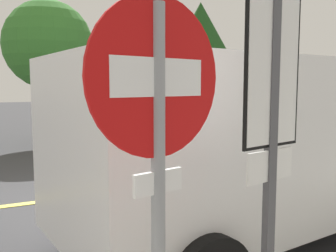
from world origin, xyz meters
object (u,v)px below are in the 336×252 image
object	(u,v)px
stop_sign	(158,154)
tree_centre_verge	(200,36)
white_van	(269,138)
tree_left_verge	(48,46)
speed_limit_sign	(272,111)
car_blue_approaching	(264,126)

from	to	relation	value
stop_sign	tree_centre_verge	size ratio (longest dim) A/B	0.46
white_van	tree_left_verge	xyz separation A→B (m)	(-1.41, 9.00, 1.91)
stop_sign	speed_limit_sign	world-z (taller)	speed_limit_sign
stop_sign	tree_centre_verge	world-z (taller)	tree_centre_verge
tree_left_verge	tree_centre_verge	bearing A→B (deg)	3.86
tree_left_verge	tree_centre_verge	distance (m)	5.87
speed_limit_sign	tree_centre_verge	distance (m)	12.86
white_van	tree_centre_verge	bearing A→B (deg)	64.86
speed_limit_sign	car_blue_approaching	world-z (taller)	speed_limit_sign
stop_sign	tree_left_verge	world-z (taller)	tree_left_verge
car_blue_approaching	tree_centre_verge	xyz separation A→B (m)	(0.68, 4.77, 3.05)
white_van	stop_sign	bearing A→B (deg)	-139.41
car_blue_approaching	tree_left_verge	xyz separation A→B (m)	(-5.14, 4.38, 2.38)
car_blue_approaching	tree_left_verge	size ratio (longest dim) A/B	0.95
stop_sign	speed_limit_sign	bearing A→B (deg)	15.57
stop_sign	car_blue_approaching	world-z (taller)	stop_sign
speed_limit_sign	tree_centre_verge	xyz separation A→B (m)	(5.93, 11.22, 2.09)
tree_centre_verge	stop_sign	bearing A→B (deg)	-120.77
tree_left_verge	car_blue_approaching	bearing A→B (deg)	-40.44
speed_limit_sign	white_van	bearing A→B (deg)	50.08
speed_limit_sign	tree_centre_verge	world-z (taller)	tree_centre_verge
tree_centre_verge	car_blue_approaching	bearing A→B (deg)	-98.07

